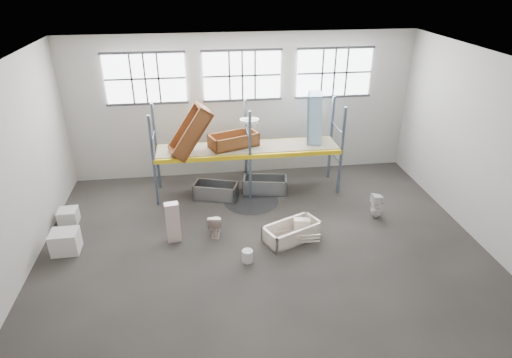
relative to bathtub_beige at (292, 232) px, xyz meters
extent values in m
cube|color=#443E3A|center=(-0.87, -0.39, -0.28)|extent=(12.00, 10.00, 0.10)
cube|color=silver|center=(-0.87, -0.39, 4.82)|extent=(12.00, 10.00, 0.10)
cube|color=beige|center=(-0.87, 4.66, 2.27)|extent=(12.00, 0.10, 5.00)
cube|color=#A8A49B|center=(-0.87, -5.44, 2.27)|extent=(12.00, 0.10, 5.00)
cube|color=#ADA9A0|center=(-6.92, -0.39, 2.27)|extent=(0.10, 10.00, 5.00)
cube|color=#B8B4AB|center=(5.18, -0.39, 2.27)|extent=(0.10, 10.00, 5.00)
cube|color=white|center=(-4.07, 4.55, 3.37)|extent=(2.60, 0.04, 1.60)
cube|color=white|center=(-0.87, 4.55, 3.37)|extent=(2.60, 0.04, 1.60)
cube|color=white|center=(2.33, 4.55, 3.37)|extent=(2.60, 0.04, 1.60)
cube|color=slate|center=(-3.87, 2.51, 1.27)|extent=(0.08, 0.08, 3.00)
cube|color=slate|center=(-3.87, 3.71, 1.27)|extent=(0.08, 0.08, 3.00)
cube|color=slate|center=(-0.87, 2.51, 1.27)|extent=(0.08, 0.08, 3.00)
cube|color=slate|center=(-0.87, 3.71, 1.27)|extent=(0.08, 0.08, 3.00)
cube|color=slate|center=(2.13, 2.51, 1.27)|extent=(0.08, 0.08, 3.00)
cube|color=slate|center=(2.13, 3.71, 1.27)|extent=(0.08, 0.08, 3.00)
cube|color=yellow|center=(-0.87, 2.51, 1.27)|extent=(6.00, 0.10, 0.14)
cube|color=yellow|center=(-0.87, 3.71, 1.27)|extent=(6.00, 0.10, 0.14)
cube|color=gray|center=(-0.87, 3.11, 1.35)|extent=(5.90, 1.10, 0.03)
cylinder|color=black|center=(-0.87, 2.31, -0.23)|extent=(1.80, 1.80, 0.00)
cube|color=silver|center=(0.33, 0.19, 0.05)|extent=(0.48, 0.29, 0.43)
imported|color=silver|center=(-0.34, 0.30, -0.07)|extent=(0.58, 0.58, 0.15)
imported|color=beige|center=(-2.12, 0.54, 0.11)|extent=(0.47, 0.72, 0.68)
cube|color=beige|center=(-3.28, 0.38, 0.36)|extent=(0.41, 0.30, 1.18)
imported|color=white|center=(2.80, 0.80, 0.16)|extent=(0.38, 0.37, 0.80)
imported|color=white|center=(-0.82, 3.00, 1.86)|extent=(0.62, 0.49, 0.53)
cylinder|color=silver|center=(-1.36, -0.86, -0.07)|extent=(0.29, 0.29, 0.33)
cube|color=silver|center=(-6.15, 0.24, 0.07)|extent=(0.73, 0.63, 0.61)
cube|color=beige|center=(-6.44, 1.72, -0.01)|extent=(0.55, 0.55, 0.45)
camera|label=1|loc=(-2.38, -10.02, 6.76)|focal=30.47mm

